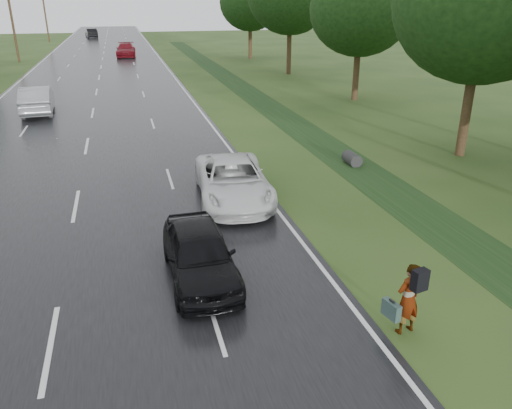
{
  "coord_description": "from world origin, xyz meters",
  "views": [
    {
      "loc": [
        2.0,
        -9.33,
        6.8
      ],
      "look_at": [
        5.4,
        3.52,
        1.3
      ],
      "focal_mm": 35.0,
      "sensor_mm": 36.0,
      "label": 1
    }
  ],
  "objects_px": {
    "pedestrian": "(408,298)",
    "white_pickup": "(233,180)",
    "dark_sedan": "(200,253)",
    "silver_sedan": "(37,100)"
  },
  "relations": [
    {
      "from": "pedestrian",
      "to": "silver_sedan",
      "type": "relative_size",
      "value": 0.33
    },
    {
      "from": "pedestrian",
      "to": "dark_sedan",
      "type": "height_order",
      "value": "pedestrian"
    },
    {
      "from": "white_pickup",
      "to": "silver_sedan",
      "type": "height_order",
      "value": "silver_sedan"
    },
    {
      "from": "white_pickup",
      "to": "dark_sedan",
      "type": "bearing_deg",
      "value": -106.46
    },
    {
      "from": "pedestrian",
      "to": "silver_sedan",
      "type": "bearing_deg",
      "value": -79.73
    },
    {
      "from": "pedestrian",
      "to": "white_pickup",
      "type": "xyz_separation_m",
      "value": [
        -1.97,
        8.5,
        -0.09
      ]
    },
    {
      "from": "white_pickup",
      "to": "dark_sedan",
      "type": "distance_m",
      "value": 5.5
    },
    {
      "from": "pedestrian",
      "to": "dark_sedan",
      "type": "xyz_separation_m",
      "value": [
        -3.97,
        3.38,
        -0.12
      ]
    },
    {
      "from": "pedestrian",
      "to": "silver_sedan",
      "type": "height_order",
      "value": "silver_sedan"
    },
    {
      "from": "pedestrian",
      "to": "dark_sedan",
      "type": "bearing_deg",
      "value": -52.54
    }
  ]
}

